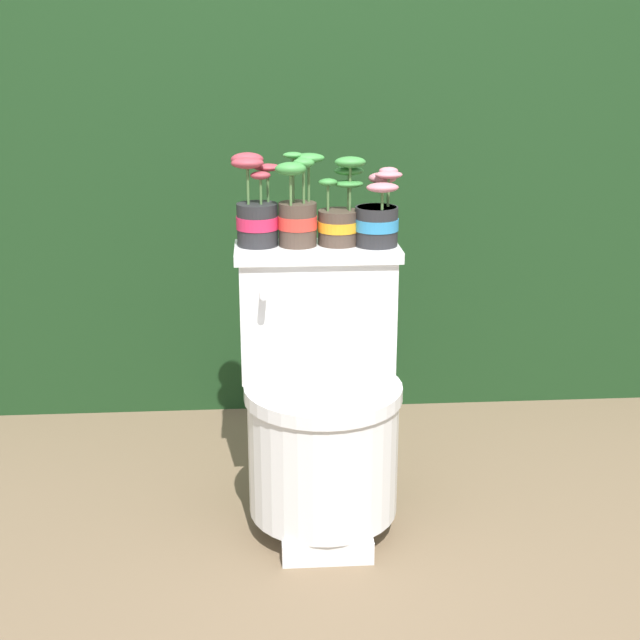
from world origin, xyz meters
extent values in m
plane|color=brown|center=(0.00, 0.00, 0.00)|extent=(12.00, 12.00, 0.00)
cube|color=#193819|center=(0.00, 1.13, 0.87)|extent=(3.13, 0.63, 1.74)
cube|color=silver|center=(-0.07, 0.00, 0.03)|extent=(0.23, 0.37, 0.06)
cylinder|color=silver|center=(-0.07, 0.00, 0.22)|extent=(0.39, 0.39, 0.32)
cylinder|color=silver|center=(-0.07, 0.00, 0.39)|extent=(0.40, 0.40, 0.04)
cube|color=silver|center=(-0.07, 0.23, 0.52)|extent=(0.42, 0.18, 0.33)
cube|color=silver|center=(-0.07, 0.23, 0.71)|extent=(0.44, 0.20, 0.03)
cylinder|color=silver|center=(-0.22, 0.11, 0.62)|extent=(0.02, 0.05, 0.02)
cylinder|color=#262628|center=(-0.23, 0.25, 0.78)|extent=(0.11, 0.11, 0.11)
cylinder|color=#D1234C|center=(-0.23, 0.25, 0.78)|extent=(0.11, 0.11, 0.03)
cylinder|color=#332319|center=(-0.23, 0.25, 0.83)|extent=(0.10, 0.10, 0.01)
cylinder|color=#4C753D|center=(-0.22, 0.23, 0.87)|extent=(0.01, 0.01, 0.07)
ellipsoid|color=#93333D|center=(-0.22, 0.23, 0.91)|extent=(0.05, 0.04, 0.02)
cylinder|color=#4C753D|center=(-0.26, 0.24, 0.88)|extent=(0.01, 0.01, 0.10)
ellipsoid|color=#93333D|center=(-0.26, 0.24, 0.94)|extent=(0.09, 0.06, 0.03)
cylinder|color=#4C753D|center=(-0.20, 0.27, 0.88)|extent=(0.01, 0.01, 0.09)
ellipsoid|color=#93333D|center=(-0.20, 0.27, 0.93)|extent=(0.07, 0.05, 0.02)
cylinder|color=#4C753D|center=(-0.26, 0.28, 0.88)|extent=(0.01, 0.01, 0.10)
ellipsoid|color=#93333D|center=(-0.26, 0.28, 0.95)|extent=(0.09, 0.06, 0.04)
cylinder|color=#47382D|center=(-0.13, 0.24, 0.78)|extent=(0.10, 0.10, 0.12)
cylinder|color=red|center=(-0.13, 0.24, 0.78)|extent=(0.10, 0.10, 0.03)
cylinder|color=#332319|center=(-0.13, 0.24, 0.83)|extent=(0.09, 0.09, 0.01)
cylinder|color=#4C753D|center=(-0.11, 0.22, 0.89)|extent=(0.01, 0.01, 0.10)
ellipsoid|color=#387F38|center=(-0.11, 0.22, 0.94)|extent=(0.06, 0.04, 0.03)
cylinder|color=#4C753D|center=(-0.14, 0.20, 0.88)|extent=(0.01, 0.01, 0.08)
ellipsoid|color=#387F38|center=(-0.14, 0.20, 0.93)|extent=(0.08, 0.06, 0.03)
cylinder|color=#4C753D|center=(-0.09, 0.25, 0.89)|extent=(0.01, 0.01, 0.11)
ellipsoid|color=#387F38|center=(-0.09, 0.25, 0.95)|extent=(0.08, 0.06, 0.03)
cylinder|color=#4C753D|center=(-0.14, 0.25, 0.90)|extent=(0.01, 0.01, 0.12)
ellipsoid|color=#387F38|center=(-0.14, 0.25, 0.96)|extent=(0.05, 0.04, 0.02)
cylinder|color=#47382D|center=(-0.02, 0.24, 0.77)|extent=(0.11, 0.11, 0.09)
cylinder|color=orange|center=(-0.02, 0.24, 0.77)|extent=(0.11, 0.11, 0.03)
cylinder|color=#332319|center=(-0.02, 0.24, 0.81)|extent=(0.10, 0.10, 0.01)
cylinder|color=#4C753D|center=(-0.05, 0.24, 0.85)|extent=(0.01, 0.01, 0.07)
ellipsoid|color=#387F38|center=(-0.05, 0.24, 0.89)|extent=(0.05, 0.04, 0.02)
cylinder|color=#4C753D|center=(0.01, 0.24, 0.87)|extent=(0.01, 0.01, 0.12)
ellipsoid|color=#387F38|center=(0.01, 0.24, 0.94)|extent=(0.08, 0.06, 0.03)
cylinder|color=#4C753D|center=(0.01, 0.27, 0.86)|extent=(0.01, 0.01, 0.09)
ellipsoid|color=#387F38|center=(0.01, 0.27, 0.92)|extent=(0.08, 0.06, 0.02)
cylinder|color=#4C753D|center=(0.01, 0.25, 0.85)|extent=(0.01, 0.01, 0.06)
ellipsoid|color=#387F38|center=(0.01, 0.25, 0.88)|extent=(0.08, 0.05, 0.02)
cylinder|color=#262628|center=(0.08, 0.22, 0.77)|extent=(0.11, 0.11, 0.10)
cylinder|color=#2D84BC|center=(0.08, 0.22, 0.78)|extent=(0.12, 0.12, 0.03)
cylinder|color=#332319|center=(0.08, 0.22, 0.82)|extent=(0.11, 0.11, 0.01)
cylinder|color=#4C753D|center=(0.12, 0.24, 0.87)|extent=(0.01, 0.01, 0.09)
ellipsoid|color=#B26B75|center=(0.12, 0.24, 0.92)|extent=(0.05, 0.04, 0.02)
cylinder|color=#4C753D|center=(0.10, 0.26, 0.86)|extent=(0.01, 0.01, 0.06)
ellipsoid|color=#B26B75|center=(0.10, 0.26, 0.90)|extent=(0.08, 0.05, 0.03)
cylinder|color=#4C753D|center=(0.09, 0.18, 0.85)|extent=(0.01, 0.01, 0.05)
ellipsoid|color=#B26B75|center=(0.09, 0.18, 0.88)|extent=(0.08, 0.06, 0.02)
cylinder|color=#4C753D|center=(0.11, 0.22, 0.86)|extent=(0.01, 0.01, 0.08)
ellipsoid|color=#B26B75|center=(0.11, 0.22, 0.91)|extent=(0.07, 0.05, 0.02)
camera|label=1|loc=(-0.23, -2.10, 1.27)|focal=50.00mm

